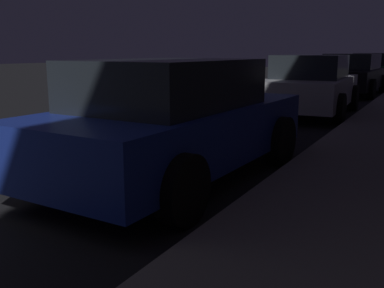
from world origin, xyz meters
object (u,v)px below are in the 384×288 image
(car_green, at_px, (373,69))
(car_silver, at_px, (310,86))
(car_black, at_px, (351,74))
(car_blue, at_px, (174,120))

(car_green, bearing_deg, car_silver, -89.99)
(car_silver, relative_size, car_green, 0.97)
(car_silver, distance_m, car_black, 5.72)
(car_blue, xyz_separation_m, car_silver, (0.00, 6.31, -0.02))
(car_black, height_order, car_green, same)
(car_blue, xyz_separation_m, car_black, (0.00, 12.02, -0.00))
(car_green, bearing_deg, car_black, -89.99)
(car_blue, height_order, car_green, same)
(car_blue, relative_size, car_green, 0.96)
(car_black, xyz_separation_m, car_green, (-0.00, 5.63, 0.00))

